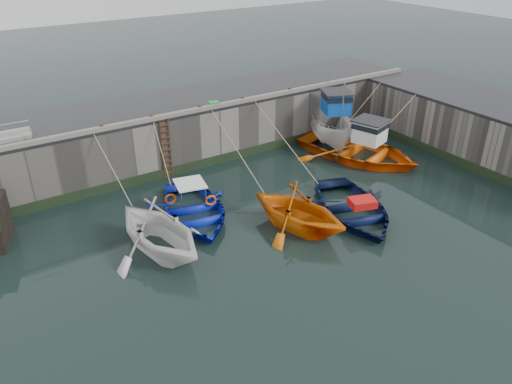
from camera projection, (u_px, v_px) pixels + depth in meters
ground at (318, 257)px, 19.89m from camera, size 120.00×120.00×0.00m
quay_back at (180, 128)px, 28.42m from camera, size 30.00×5.00×3.00m
quay_right at (492, 131)px, 28.00m from camera, size 5.00×15.00×3.00m
road_back at (178, 101)px, 27.68m from camera, size 30.00×5.00×0.16m
road_right at (499, 104)px, 27.26m from camera, size 5.00×15.00×0.16m
kerb_back at (197, 110)px, 25.85m from camera, size 30.00×0.30×0.20m
algae_back at (202, 164)px, 27.13m from camera, size 30.00×0.08×0.50m
algae_right at (459, 162)px, 27.37m from camera, size 0.08×15.00×0.50m
ladder at (166, 149)px, 25.51m from camera, size 0.51×0.08×3.20m
boat_near_white at (160, 251)px, 20.26m from camera, size 5.22×5.77×2.67m
boat_near_white_rope at (123, 207)px, 23.46m from camera, size 0.04×4.49×3.10m
boat_near_blue at (195, 216)px, 22.71m from camera, size 5.05×6.27×1.15m
boat_near_blue_rope at (164, 187)px, 25.27m from camera, size 0.04×3.24×3.10m
boat_near_blacktrim at (297, 228)px, 21.81m from camera, size 5.26×5.68×2.46m
boat_near_blacktrim_rope at (237, 183)px, 25.62m from camera, size 0.04×5.90×3.10m
boat_near_navy at (352, 215)px, 22.84m from camera, size 5.67×6.71×1.18m
boat_near_navy_rope at (284, 172)px, 26.81m from camera, size 0.04×6.31×3.10m
boat_far_white at (332, 126)px, 30.09m from camera, size 4.70×6.62×5.40m
boat_far_orange at (358, 150)px, 28.21m from camera, size 7.05×8.36×4.48m
fish_crate at (214, 104)px, 26.52m from camera, size 0.62×0.53×0.28m
railing at (12, 135)px, 22.41m from camera, size 1.60×1.05×1.00m
bollard_a at (102, 127)px, 23.51m from camera, size 0.18×0.18×0.28m
bollard_b at (151, 117)px, 24.71m from camera, size 0.18×0.18×0.28m
bollard_c at (200, 108)px, 26.01m from camera, size 0.18×0.18×0.28m
bollard_d at (242, 99)px, 27.26m from camera, size 0.18×0.18×0.28m
bollard_e at (289, 90)px, 28.79m from camera, size 0.18×0.18×0.28m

